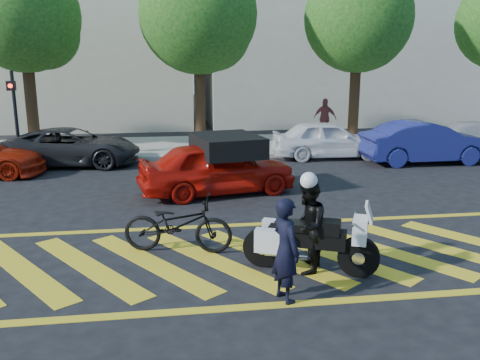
{
  "coord_description": "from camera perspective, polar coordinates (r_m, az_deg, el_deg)",
  "views": [
    {
      "loc": [
        -1.34,
        -8.66,
        3.56
      ],
      "look_at": [
        0.17,
        1.79,
        1.05
      ],
      "focal_mm": 38.0,
      "sensor_mm": 36.0,
      "label": 1
    }
  ],
  "objects": [
    {
      "name": "ground",
      "position": [
        9.46,
        0.56,
        -8.74
      ],
      "size": [
        90.0,
        90.0,
        0.0
      ],
      "primitive_type": "plane",
      "color": "black",
      "rests_on": "ground"
    },
    {
      "name": "sidewalk",
      "position": [
        21.0,
        -4.44,
        3.78
      ],
      "size": [
        60.0,
        5.0,
        0.15
      ],
      "primitive_type": "cube",
      "color": "#9E998E",
      "rests_on": "ground"
    },
    {
      "name": "crosswalk",
      "position": [
        9.45,
        0.33,
        -8.73
      ],
      "size": [
        12.33,
        4.0,
        0.01
      ],
      "color": "gold",
      "rests_on": "ground"
    },
    {
      "name": "building_left",
      "position": [
        30.43,
        -21.62,
        15.19
      ],
      "size": [
        16.0,
        8.0,
        10.0
      ],
      "primitive_type": "cube",
      "color": "beige",
      "rests_on": "ground"
    },
    {
      "name": "building_right",
      "position": [
        31.47,
        11.48,
        16.66
      ],
      "size": [
        16.0,
        8.0,
        11.0
      ],
      "primitive_type": "cube",
      "color": "beige",
      "rests_on": "ground"
    },
    {
      "name": "tree_left",
      "position": [
        21.38,
        -22.75,
        16.23
      ],
      "size": [
        4.2,
        4.2,
        7.26
      ],
      "color": "black",
      "rests_on": "ground"
    },
    {
      "name": "tree_center",
      "position": [
        20.83,
        -4.34,
        17.57
      ],
      "size": [
        4.6,
        4.6,
        7.56
      ],
      "color": "black",
      "rests_on": "ground"
    },
    {
      "name": "tree_right",
      "position": [
        22.25,
        13.39,
        16.86
      ],
      "size": [
        4.4,
        4.4,
        7.41
      ],
      "color": "black",
      "rests_on": "ground"
    },
    {
      "name": "signal_pole",
      "position": [
        19.18,
        -23.98,
        7.33
      ],
      "size": [
        0.28,
        0.43,
        3.2
      ],
      "color": "black",
      "rests_on": "ground"
    },
    {
      "name": "officer_bike",
      "position": [
        7.65,
        5.16,
        -7.83
      ],
      "size": [
        0.55,
        0.68,
        1.6
      ],
      "primitive_type": "imported",
      "rotation": [
        0.0,
        0.0,
        1.89
      ],
      "color": "black",
      "rests_on": "ground"
    },
    {
      "name": "bicycle",
      "position": [
        9.65,
        -7.0,
        -4.96
      ],
      "size": [
        2.17,
        1.18,
        1.08
      ],
      "primitive_type": "imported",
      "rotation": [
        0.0,
        0.0,
        1.34
      ],
      "color": "black",
      "rests_on": "ground"
    },
    {
      "name": "police_motorcycle",
      "position": [
        8.79,
        7.61,
        -6.7
      ],
      "size": [
        2.19,
        1.29,
        1.03
      ],
      "rotation": [
        0.0,
        0.0,
        -0.42
      ],
      "color": "black",
      "rests_on": "ground"
    },
    {
      "name": "officer_moto",
      "position": [
        8.69,
        7.57,
        -5.21
      ],
      "size": [
        0.88,
        0.97,
        1.62
      ],
      "primitive_type": "imported",
      "rotation": [
        0.0,
        0.0,
        -1.99
      ],
      "color": "black",
      "rests_on": "ground"
    },
    {
      "name": "red_convertible",
      "position": [
        13.71,
        -2.6,
        1.39
      ],
      "size": [
        4.47,
        2.52,
        1.44
      ],
      "primitive_type": "imported",
      "rotation": [
        0.0,
        0.0,
        1.78
      ],
      "color": "#B21008",
      "rests_on": "ground"
    },
    {
      "name": "parked_mid_left",
      "position": [
        18.39,
        -18.42,
        3.56
      ],
      "size": [
        4.84,
        2.64,
        1.29
      ],
      "primitive_type": "imported",
      "rotation": [
        0.0,
        0.0,
        1.46
      ],
      "color": "black",
      "rests_on": "ground"
    },
    {
      "name": "parked_mid_right",
      "position": [
        19.01,
        9.82,
        4.52
      ],
      "size": [
        4.15,
        1.8,
        1.39
      ],
      "primitive_type": "imported",
      "rotation": [
        0.0,
        0.0,
        1.53
      ],
      "color": "white",
      "rests_on": "ground"
    },
    {
      "name": "parked_right",
      "position": [
        18.95,
        20.14,
        3.98
      ],
      "size": [
        4.46,
        1.56,
        1.47
      ],
      "primitive_type": "imported",
      "rotation": [
        0.0,
        0.0,
        1.57
      ],
      "color": "navy",
      "rests_on": "ground"
    },
    {
      "name": "pedestrian_right",
      "position": [
        23.19,
        9.52,
        6.89
      ],
      "size": [
        1.09,
        0.87,
        1.73
      ],
      "primitive_type": "imported",
      "rotation": [
        0.0,
        0.0,
        2.63
      ],
      "color": "brown",
      "rests_on": "sidewalk"
    }
  ]
}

